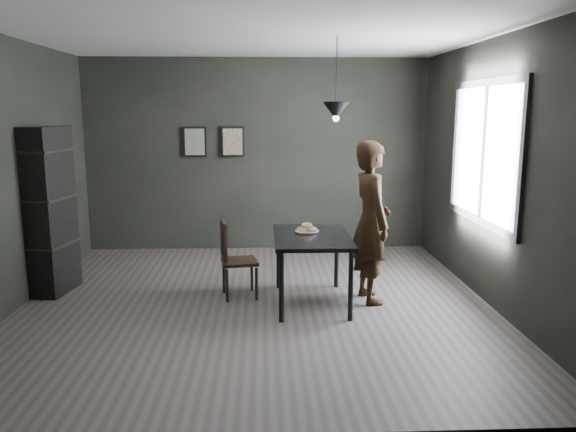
{
  "coord_description": "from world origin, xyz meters",
  "views": [
    {
      "loc": [
        0.09,
        -5.78,
        2.06
      ],
      "look_at": [
        0.35,
        0.05,
        0.95
      ],
      "focal_mm": 35.0,
      "sensor_mm": 36.0,
      "label": 1
    }
  ],
  "objects_px": {
    "wood_chair": "(232,254)",
    "shelf_unit": "(49,211)",
    "woman": "(371,222)",
    "pendant_lamp": "(336,110)",
    "white_plate": "(307,232)",
    "cafe_table": "(312,242)"
  },
  "relations": [
    {
      "from": "cafe_table",
      "to": "woman",
      "type": "distance_m",
      "value": 0.68
    },
    {
      "from": "cafe_table",
      "to": "shelf_unit",
      "type": "relative_size",
      "value": 0.64
    },
    {
      "from": "wood_chair",
      "to": "shelf_unit",
      "type": "height_order",
      "value": "shelf_unit"
    },
    {
      "from": "wood_chair",
      "to": "shelf_unit",
      "type": "xyz_separation_m",
      "value": [
        -2.06,
        0.29,
        0.44
      ]
    },
    {
      "from": "pendant_lamp",
      "to": "woman",
      "type": "bearing_deg",
      "value": -4.81
    },
    {
      "from": "shelf_unit",
      "to": "white_plate",
      "type": "bearing_deg",
      "value": 2.07
    },
    {
      "from": "cafe_table",
      "to": "shelf_unit",
      "type": "xyz_separation_m",
      "value": [
        -2.92,
        0.53,
        0.27
      ]
    },
    {
      "from": "woman",
      "to": "pendant_lamp",
      "type": "xyz_separation_m",
      "value": [
        -0.39,
        0.03,
        1.18
      ]
    },
    {
      "from": "white_plate",
      "to": "shelf_unit",
      "type": "distance_m",
      "value": 2.91
    },
    {
      "from": "wood_chair",
      "to": "pendant_lamp",
      "type": "distance_m",
      "value": 1.91
    },
    {
      "from": "shelf_unit",
      "to": "pendant_lamp",
      "type": "xyz_separation_m",
      "value": [
        3.17,
        -0.43,
        1.11
      ]
    },
    {
      "from": "cafe_table",
      "to": "wood_chair",
      "type": "distance_m",
      "value": 0.91
    },
    {
      "from": "wood_chair",
      "to": "shelf_unit",
      "type": "distance_m",
      "value": 2.13
    },
    {
      "from": "white_plate",
      "to": "shelf_unit",
      "type": "relative_size",
      "value": 0.12
    },
    {
      "from": "white_plate",
      "to": "woman",
      "type": "height_order",
      "value": "woman"
    },
    {
      "from": "shelf_unit",
      "to": "woman",
      "type": "bearing_deg",
      "value": 2.17
    },
    {
      "from": "cafe_table",
      "to": "white_plate",
      "type": "xyz_separation_m",
      "value": [
        -0.04,
        0.15,
        0.08
      ]
    },
    {
      "from": "wood_chair",
      "to": "shelf_unit",
      "type": "relative_size",
      "value": 0.46
    },
    {
      "from": "woman",
      "to": "wood_chair",
      "type": "xyz_separation_m",
      "value": [
        -1.5,
        0.17,
        -0.38
      ]
    },
    {
      "from": "cafe_table",
      "to": "wood_chair",
      "type": "height_order",
      "value": "wood_chair"
    },
    {
      "from": "cafe_table",
      "to": "pendant_lamp",
      "type": "bearing_deg",
      "value": 21.8
    },
    {
      "from": "white_plate",
      "to": "pendant_lamp",
      "type": "xyz_separation_m",
      "value": [
        0.29,
        -0.05,
        1.29
      ]
    }
  ]
}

